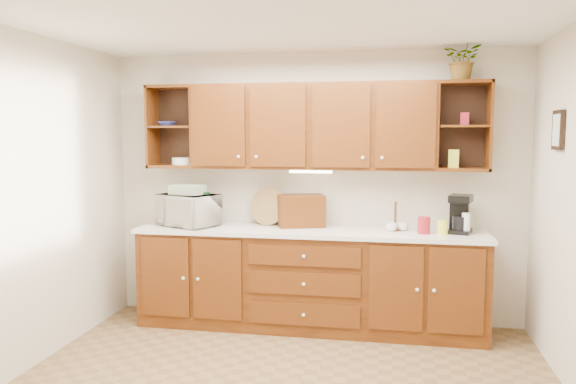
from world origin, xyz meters
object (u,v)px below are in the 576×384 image
at_px(coffee_maker, 460,215).
at_px(potted_plant, 463,59).
at_px(microwave, 188,210).
at_px(bread_box, 301,211).

bearing_deg(coffee_maker, potted_plant, 114.68).
bearing_deg(microwave, coffee_maker, 26.37).
bearing_deg(bread_box, coffee_maker, -22.06).
relative_size(bread_box, potted_plant, 1.18).
xyz_separation_m(microwave, potted_plant, (2.53, 0.12, 1.38)).
bearing_deg(microwave, potted_plant, 27.53).
relative_size(coffee_maker, potted_plant, 0.93).
bearing_deg(coffee_maker, bread_box, -167.06).
height_order(microwave, potted_plant, potted_plant).
distance_m(bread_box, coffee_maker, 1.46).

